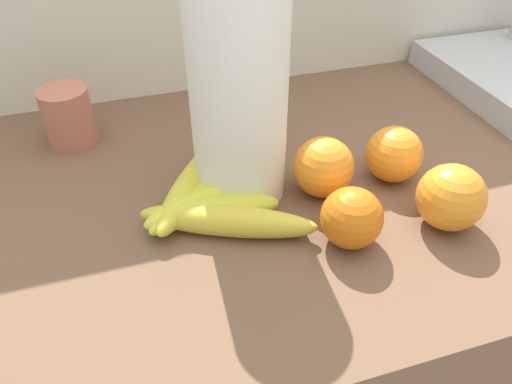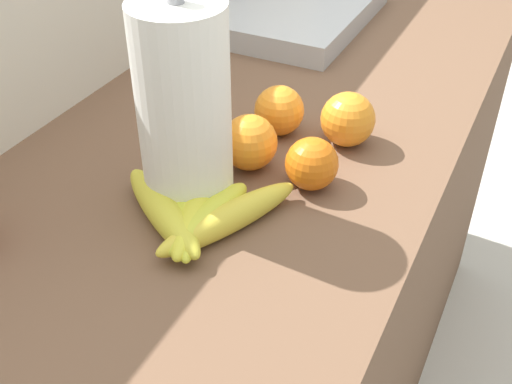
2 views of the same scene
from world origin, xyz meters
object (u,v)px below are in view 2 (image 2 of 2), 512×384
(orange_back_left, at_px, (279,111))
(orange_far_right, at_px, (312,164))
(paper_towel_roll, at_px, (184,109))
(banana_bunch, at_px, (197,213))
(orange_back_right, at_px, (250,142))
(sink_basin, at_px, (287,9))
(orange_center, at_px, (348,119))

(orange_back_left, bearing_deg, orange_far_right, -138.11)
(paper_towel_roll, bearing_deg, banana_bunch, -140.94)
(orange_back_right, xyz_separation_m, sink_basin, (0.53, 0.18, -0.02))
(paper_towel_roll, relative_size, sink_basin, 0.76)
(banana_bunch, height_order, paper_towel_roll, paper_towel_roll)
(orange_far_right, relative_size, orange_back_left, 0.95)
(sink_basin, bearing_deg, paper_towel_roll, -167.58)
(orange_center, bearing_deg, orange_far_right, 177.48)
(orange_far_right, distance_m, paper_towel_roll, 0.19)
(orange_center, height_order, paper_towel_roll, paper_towel_roll)
(banana_bunch, distance_m, paper_towel_roll, 0.13)
(orange_back_right, xyz_separation_m, orange_far_right, (-0.01, -0.10, -0.00))
(orange_back_left, bearing_deg, banana_bunch, -179.38)
(orange_back_left, bearing_deg, paper_towel_roll, 169.74)
(orange_center, xyz_separation_m, paper_towel_roll, (-0.22, 0.14, 0.09))
(orange_back_left, relative_size, paper_towel_roll, 0.26)
(orange_center, distance_m, paper_towel_roll, 0.28)
(orange_back_right, xyz_separation_m, orange_back_left, (0.10, 0.00, -0.00))
(sink_basin, bearing_deg, orange_far_right, -152.84)
(orange_far_right, distance_m, sink_basin, 0.60)
(orange_far_right, bearing_deg, banana_bunch, 146.29)
(banana_bunch, relative_size, paper_towel_roll, 0.78)
(orange_center, bearing_deg, orange_back_left, 99.15)
(orange_far_right, relative_size, paper_towel_roll, 0.25)
(paper_towel_roll, height_order, sink_basin, paper_towel_roll)
(banana_bunch, bearing_deg, sink_basin, 14.73)
(banana_bunch, height_order, orange_back_left, orange_back_left)
(orange_back_right, relative_size, orange_back_left, 1.04)
(banana_bunch, xyz_separation_m, sink_basin, (0.67, 0.18, 0.00))
(orange_back_right, height_order, orange_far_right, orange_back_right)
(banana_bunch, height_order, orange_far_right, orange_far_right)
(banana_bunch, xyz_separation_m, orange_far_right, (0.14, -0.10, 0.02))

